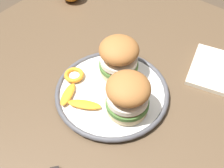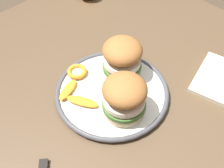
{
  "view_description": "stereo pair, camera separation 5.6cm",
  "coord_description": "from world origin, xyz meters",
  "px_view_note": "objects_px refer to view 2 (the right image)",
  "views": [
    {
      "loc": [
        -0.26,
        -0.24,
        1.28
      ],
      "look_at": [
        0.07,
        0.02,
        0.77
      ],
      "focal_mm": 44.93,
      "sensor_mm": 36.0,
      "label": 1
    },
    {
      "loc": [
        -0.23,
        -0.29,
        1.28
      ],
      "look_at": [
        0.07,
        0.02,
        0.77
      ],
      "focal_mm": 44.93,
      "sensor_mm": 36.0,
      "label": 2
    }
  ],
  "objects_px": {
    "dinner_plate": "(112,92)",
    "sandwich_half_left": "(122,58)",
    "dining_table": "(98,137)",
    "sandwich_half_right": "(124,96)"
  },
  "relations": [
    {
      "from": "dinner_plate",
      "to": "sandwich_half_right",
      "type": "distance_m",
      "value": 0.09
    },
    {
      "from": "dinner_plate",
      "to": "sandwich_half_right",
      "type": "relative_size",
      "value": 2.05
    },
    {
      "from": "dining_table",
      "to": "dinner_plate",
      "type": "bearing_deg",
      "value": 17.01
    },
    {
      "from": "sandwich_half_left",
      "to": "dinner_plate",
      "type": "bearing_deg",
      "value": -156.53
    },
    {
      "from": "dining_table",
      "to": "sandwich_half_left",
      "type": "relative_size",
      "value": 8.46
    },
    {
      "from": "dining_table",
      "to": "sandwich_half_left",
      "type": "bearing_deg",
      "value": 20.02
    },
    {
      "from": "dining_table",
      "to": "sandwich_half_right",
      "type": "distance_m",
      "value": 0.18
    },
    {
      "from": "sandwich_half_left",
      "to": "sandwich_half_right",
      "type": "relative_size",
      "value": 1.01
    },
    {
      "from": "sandwich_half_right",
      "to": "dining_table",
      "type": "bearing_deg",
      "value": 141.43
    },
    {
      "from": "dinner_plate",
      "to": "sandwich_half_left",
      "type": "distance_m",
      "value": 0.09
    }
  ]
}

